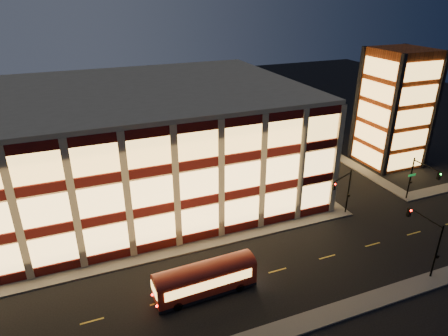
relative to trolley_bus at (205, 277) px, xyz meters
name	(u,v)px	position (x,y,z in m)	size (l,w,h in m)	color
ground	(166,259)	(-2.18, 6.32, -1.79)	(200.00, 200.00, 0.00)	black
sidewalk_office_south	(135,260)	(-5.18, 7.32, -1.71)	(54.00, 2.00, 0.15)	#514F4C
sidewalk_office_east	(279,165)	(20.82, 23.32, -1.71)	(2.00, 30.00, 0.15)	#514F4C
sidewalk_tower_south	(441,189)	(37.82, 7.32, -1.71)	(14.00, 2.00, 0.15)	#514F4C
sidewalk_tower_west	(336,155)	(31.82, 23.32, -1.71)	(2.00, 30.00, 0.15)	#514F4C
office_building	(109,145)	(-5.10, 23.23, 5.46)	(50.45, 30.45, 14.50)	tan
stair_tower	(394,108)	(37.77, 18.27, 7.21)	(8.60, 8.60, 18.00)	#8C3814
traffic_signal_far	(344,188)	(20.03, 6.55, 2.33)	(3.79, 1.87, 6.00)	black
traffic_signal_right	(420,176)	(31.32, 5.69, 2.32)	(1.20, 4.37, 6.00)	black
traffic_signal_near	(427,234)	(21.32, -4.71, 2.34)	(0.32, 4.45, 6.00)	black
trolley_bus	(205,277)	(0.00, 0.00, 0.00)	(9.58, 2.78, 3.22)	maroon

